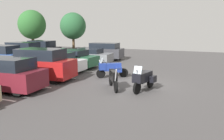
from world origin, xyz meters
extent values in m
cube|color=#423F3F|center=(0.00, 0.00, -0.05)|extent=(44.00, 44.00, 0.10)
cylinder|color=black|center=(-1.69, -0.62, 0.33)|extent=(0.67, 0.26, 0.66)
cylinder|color=black|center=(-0.17, -0.95, 0.33)|extent=(0.67, 0.26, 0.66)
cube|color=black|center=(-0.93, -0.79, 0.77)|extent=(1.23, 0.66, 0.52)
cylinder|color=#B2B2B7|center=(-1.58, -0.64, 0.75)|extent=(0.51, 0.18, 1.13)
cylinder|color=black|center=(-1.50, -0.66, 1.21)|extent=(0.17, 0.61, 0.04)
cube|color=black|center=(-1.60, -0.64, 0.83)|extent=(0.54, 0.58, 0.47)
cube|color=#B2C1CC|center=(-1.65, -0.63, 1.25)|extent=(0.25, 0.46, 0.39)
cube|color=black|center=(-0.67, -1.20, 0.63)|extent=(0.48, 0.33, 0.36)
cube|color=black|center=(-0.52, -0.52, 0.63)|extent=(0.48, 0.33, 0.36)
cylinder|color=black|center=(-1.85, 0.48, 0.31)|extent=(0.58, 0.44, 0.62)
cylinder|color=black|center=(-0.57, 1.32, 0.31)|extent=(0.58, 0.44, 0.62)
cube|color=black|center=(-1.21, 0.90, 0.76)|extent=(1.10, 0.84, 0.55)
cylinder|color=#B2B2B7|center=(-1.75, 0.55, 0.71)|extent=(0.45, 0.33, 1.09)
cylinder|color=black|center=(-1.68, 0.59, 1.22)|extent=(0.37, 0.54, 0.04)
cylinder|color=black|center=(0.98, 2.70, 0.31)|extent=(0.44, 0.58, 0.62)
cylinder|color=black|center=(1.84, 1.37, 0.31)|extent=(0.44, 0.58, 0.62)
cube|color=navy|center=(1.41, 2.04, 0.75)|extent=(0.93, 1.18, 0.52)
cylinder|color=#B2B2B7|center=(1.05, 2.60, 0.71)|extent=(0.33, 0.45, 1.09)
cylinder|color=black|center=(1.09, 2.53, 1.19)|extent=(0.54, 0.37, 0.04)
cube|color=navy|center=(1.04, 2.62, 0.80)|extent=(0.59, 0.60, 0.47)
cube|color=#B2C1CC|center=(1.01, 2.66, 1.23)|extent=(0.46, 0.37, 0.39)
cube|color=navy|center=(1.35, 1.57, 0.61)|extent=(0.44, 0.50, 0.36)
cube|color=navy|center=(1.87, 1.91, 0.61)|extent=(0.44, 0.50, 0.36)
cube|color=silver|center=(-2.38, 6.60, 0.00)|extent=(0.12, 4.75, 0.01)
cube|color=silver|center=(0.23, 6.60, 0.00)|extent=(0.12, 4.75, 0.01)
cube|color=silver|center=(2.84, 6.60, 0.00)|extent=(0.12, 4.75, 0.01)
cube|color=silver|center=(5.45, 6.60, 0.00)|extent=(0.12, 4.75, 0.01)
cube|color=silver|center=(8.06, 6.60, 0.00)|extent=(0.12, 4.75, 0.01)
cube|color=silver|center=(10.67, 6.60, 0.00)|extent=(0.12, 4.75, 0.01)
cube|color=maroon|center=(-3.71, 6.25, 0.69)|extent=(2.14, 4.50, 0.96)
cube|color=black|center=(-3.70, 6.02, 1.48)|extent=(1.88, 2.74, 0.62)
cylinder|color=black|center=(-4.41, 4.71, 0.32)|extent=(0.26, 0.65, 0.63)
cylinder|color=black|center=(-2.82, 4.81, 0.32)|extent=(0.26, 0.65, 0.63)
cube|color=maroon|center=(-0.91, 6.28, 0.79)|extent=(2.27, 4.81, 1.12)
cube|color=black|center=(-0.90, 6.07, 1.69)|extent=(1.97, 2.97, 0.68)
cylinder|color=black|center=(-1.86, 7.80, 0.35)|extent=(0.27, 0.72, 0.71)
cylinder|color=black|center=(-0.21, 7.92, 0.35)|extent=(0.27, 0.72, 0.71)
cylinder|color=black|center=(-1.61, 4.63, 0.35)|extent=(0.27, 0.72, 0.71)
cylinder|color=black|center=(0.03, 4.76, 0.35)|extent=(0.27, 0.72, 0.71)
cube|color=white|center=(1.68, 6.88, 0.61)|extent=(1.85, 4.59, 0.78)
cube|color=black|center=(1.68, 6.66, 1.26)|extent=(1.68, 2.14, 0.51)
cylinder|color=black|center=(0.89, 8.43, 0.35)|extent=(0.22, 0.70, 0.70)
cylinder|color=black|center=(2.45, 8.44, 0.35)|extent=(0.22, 0.70, 0.70)
cylinder|color=black|center=(0.91, 5.32, 0.35)|extent=(0.22, 0.70, 0.70)
cylinder|color=black|center=(2.47, 5.33, 0.35)|extent=(0.22, 0.70, 0.70)
cube|color=#235638|center=(3.94, 6.81, 0.62)|extent=(2.14, 4.45, 0.79)
cube|color=black|center=(3.93, 6.66, 1.26)|extent=(1.87, 2.09, 0.48)
cylinder|color=black|center=(3.19, 8.33, 0.35)|extent=(0.26, 0.72, 0.70)
cylinder|color=black|center=(4.85, 8.24, 0.35)|extent=(0.26, 0.72, 0.70)
cylinder|color=black|center=(3.04, 5.37, 0.35)|extent=(0.26, 0.72, 0.70)
cylinder|color=black|center=(4.70, 5.28, 0.35)|extent=(0.26, 0.72, 0.70)
cube|color=slate|center=(6.52, 6.74, 0.60)|extent=(2.12, 4.79, 0.76)
cube|color=black|center=(6.54, 6.43, 1.19)|extent=(1.83, 2.12, 0.43)
cylinder|color=black|center=(5.63, 8.30, 0.34)|extent=(0.26, 0.70, 0.69)
cylinder|color=black|center=(7.24, 8.38, 0.34)|extent=(0.26, 0.70, 0.69)
cylinder|color=black|center=(5.80, 5.10, 0.34)|extent=(0.26, 0.70, 0.69)
cylinder|color=black|center=(7.41, 5.19, 0.34)|extent=(0.26, 0.70, 0.69)
cube|color=#38383D|center=(9.49, 6.76, 0.71)|extent=(2.00, 4.86, 0.97)
cube|color=black|center=(9.50, 6.29, 1.48)|extent=(1.79, 2.96, 0.57)
cylinder|color=black|center=(8.64, 8.35, 0.35)|extent=(0.25, 0.72, 0.71)
cylinder|color=black|center=(10.21, 8.41, 0.35)|extent=(0.25, 0.72, 0.71)
cylinder|color=black|center=(8.77, 5.10, 0.35)|extent=(0.25, 0.72, 0.71)
cylinder|color=black|center=(10.33, 5.16, 0.35)|extent=(0.25, 0.72, 0.71)
cube|color=black|center=(1.68, 12.60, 1.55)|extent=(1.83, 3.00, 0.67)
cylinder|color=black|center=(0.98, 11.22, 0.35)|extent=(0.26, 0.71, 0.70)
cylinder|color=black|center=(2.53, 11.31, 0.35)|extent=(0.26, 0.71, 0.70)
cube|color=#B7B7BC|center=(4.28, 12.88, 0.78)|extent=(2.01, 4.74, 1.08)
cube|color=black|center=(4.29, 12.51, 1.65)|extent=(1.79, 2.85, 0.67)
cylinder|color=black|center=(3.43, 14.44, 0.36)|extent=(0.25, 0.72, 0.72)
cylinder|color=black|center=(5.01, 14.49, 0.36)|extent=(0.25, 0.72, 0.72)
cylinder|color=black|center=(3.55, 11.26, 0.36)|extent=(0.25, 0.72, 0.72)
cylinder|color=black|center=(5.13, 11.32, 0.36)|extent=(0.25, 0.72, 0.72)
cube|color=black|center=(6.89, 12.66, 0.79)|extent=(1.93, 4.36, 1.12)
cube|color=black|center=(6.88, 12.44, 1.68)|extent=(1.72, 2.57, 0.65)
cylinder|color=black|center=(6.21, 14.15, 0.36)|extent=(0.25, 0.72, 0.71)
cylinder|color=black|center=(7.70, 14.09, 0.36)|extent=(0.25, 0.72, 0.71)
cylinder|color=black|center=(6.08, 11.24, 0.36)|extent=(0.25, 0.72, 0.71)
cylinder|color=black|center=(7.57, 11.17, 0.36)|extent=(0.25, 0.72, 0.71)
cylinder|color=#4C3823|center=(12.14, 18.23, 0.91)|extent=(0.36, 0.36, 1.82)
ellipsoid|color=#285B28|center=(12.14, 18.23, 3.76)|extent=(3.66, 3.66, 3.88)
cylinder|color=#4C3823|center=(19.74, 16.57, 0.74)|extent=(0.41, 0.41, 1.48)
ellipsoid|color=#23512D|center=(19.74, 16.57, 3.63)|extent=(4.19, 4.19, 4.30)
camera|label=1|loc=(-12.55, -3.75, 3.35)|focal=36.44mm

